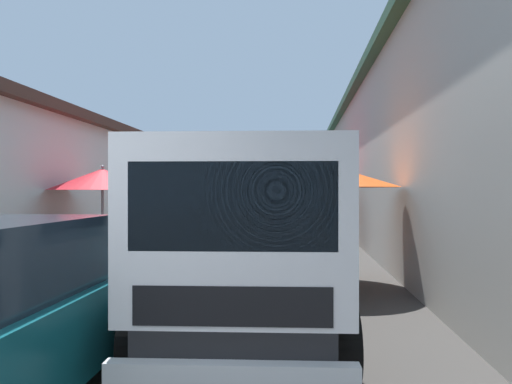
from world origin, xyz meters
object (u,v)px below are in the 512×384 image
fruit_stall_near_right (215,189)px  fruit_stall_mid_lane (298,185)px  fruit_stall_near_left (103,190)px  fruit_stall_far_left (326,187)px  plastic_stool (231,229)px  vendor_by_crates (262,217)px  delivery_truck (246,253)px  fruit_stall_far_right (302,185)px

fruit_stall_near_right → fruit_stall_mid_lane: bearing=-117.3°
fruit_stall_near_left → fruit_stall_near_right: size_ratio=0.90×
fruit_stall_far_left → plastic_stool: (7.63, 2.82, -1.40)m
vendor_by_crates → fruit_stall_far_left: bearing=-162.8°
fruit_stall_far_left → plastic_stool: 8.25m
fruit_stall_near_left → delivery_truck: 6.24m
delivery_truck → vendor_by_crates: size_ratio=3.20×
fruit_stall_mid_lane → plastic_stool: size_ratio=5.46×
fruit_stall_near_left → plastic_stool: 6.67m
fruit_stall_far_right → delivery_truck: size_ratio=0.47×
plastic_stool → fruit_stall_near_right: bearing=23.6°
fruit_stall_near_left → fruit_stall_far_left: 4.90m
fruit_stall_near_left → fruit_stall_far_left: size_ratio=0.88×
fruit_stall_far_left → fruit_stall_far_right: bearing=3.7°
fruit_stall_near_left → fruit_stall_near_right: fruit_stall_near_left is taller
fruit_stall_near_right → plastic_stool: fruit_stall_near_right is taller
fruit_stall_mid_lane → fruit_stall_far_left: 8.13m
fruit_stall_mid_lane → fruit_stall_far_left: fruit_stall_mid_lane is taller
fruit_stall_mid_lane → fruit_stall_far_right: fruit_stall_mid_lane is taller
fruit_stall_mid_lane → fruit_stall_near_right: bearing=62.7°
fruit_stall_near_left → fruit_stall_far_left: (-1.38, -4.70, 0.04)m
delivery_truck → plastic_stool: (11.24, 1.79, -0.71)m
fruit_stall_mid_lane → vendor_by_crates: fruit_stall_mid_lane is taller
plastic_stool → fruit_stall_far_left: bearing=-159.7°
fruit_stall_near_right → delivery_truck: fruit_stall_near_right is taller
plastic_stool → fruit_stall_mid_lane: bearing=-78.2°
fruit_stall_mid_lane → plastic_stool: bearing=101.8°
fruit_stall_near_right → fruit_stall_far_right: bearing=-141.0°
fruit_stall_near_right → delivery_truck: size_ratio=0.51×
fruit_stall_near_left → vendor_by_crates: size_ratio=1.45×
fruit_stall_far_left → fruit_stall_far_right: fruit_stall_far_right is taller
fruit_stall_mid_lane → vendor_by_crates: (-3.15, 1.05, -0.97)m
fruit_stall_mid_lane → fruit_stall_far_right: size_ratio=1.00×
fruit_stall_mid_lane → fruit_stall_near_right: size_ratio=0.94×
fruit_stall_far_left → vendor_by_crates: size_ratio=1.65×
fruit_stall_mid_lane → plastic_stool: fruit_stall_mid_lane is taller
fruit_stall_near_right → delivery_truck: (-13.42, -2.74, -0.70)m
fruit_stall_mid_lane → fruit_stall_far_left: size_ratio=0.92×
delivery_truck → fruit_stall_far_right: bearing=-4.1°
fruit_stall_near_right → delivery_truck: bearing=-168.5°
fruit_stall_near_left → plastic_stool: (6.25, -1.88, -1.36)m
fruit_stall_far_right → fruit_stall_near_right: fruit_stall_far_right is taller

